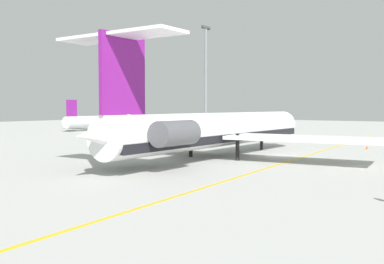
# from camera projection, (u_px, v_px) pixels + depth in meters

# --- Properties ---
(ground) EXTENTS (297.15, 297.15, 0.00)m
(ground) POSITION_uv_depth(u_px,v_px,m) (278.00, 156.00, 55.98)
(ground) COLOR #ADADA8
(main_jetliner) EXTENTS (43.66, 38.91, 12.75)m
(main_jetliner) POSITION_uv_depth(u_px,v_px,m) (214.00, 130.00, 53.36)
(main_jetliner) COLOR white
(main_jetliner) RESTS_ON ground
(airliner_mid_left) EXTENTS (26.59, 26.27, 7.95)m
(airliner_mid_left) POSITION_uv_depth(u_px,v_px,m) (104.00, 121.00, 121.17)
(airliner_mid_left) COLOR silver
(airliner_mid_left) RESTS_ON ground
(safety_cone_nose) EXTENTS (0.40, 0.40, 0.55)m
(safety_cone_nose) POSITION_uv_depth(u_px,v_px,m) (367.00, 147.00, 65.34)
(safety_cone_nose) COLOR #EA590F
(safety_cone_nose) RESTS_ON ground
(safety_cone_wingtip) EXTENTS (0.40, 0.40, 0.55)m
(safety_cone_wingtip) POSITION_uv_depth(u_px,v_px,m) (196.00, 139.00, 82.58)
(safety_cone_wingtip) COLOR #EA590F
(safety_cone_wingtip) RESTS_ON ground
(taxiway_centreline) EXTENTS (107.83, 7.71, 0.01)m
(taxiway_centreline) POSITION_uv_depth(u_px,v_px,m) (285.00, 163.00, 49.66)
(taxiway_centreline) COLOR gold
(taxiway_centreline) RESTS_ON ground
(light_mast) EXTENTS (4.00, 0.70, 29.03)m
(light_mast) POSITION_uv_depth(u_px,v_px,m) (206.00, 73.00, 127.48)
(light_mast) COLOR slate
(light_mast) RESTS_ON ground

